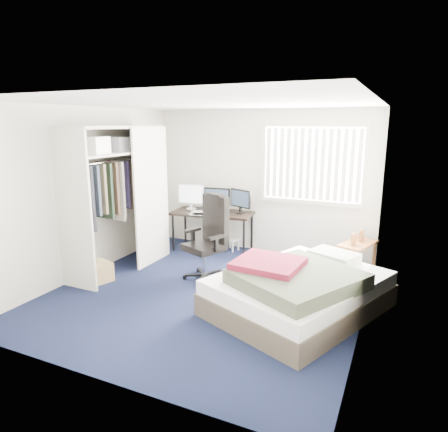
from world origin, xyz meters
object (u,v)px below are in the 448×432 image
office_chair (208,247)px  bed (298,289)px  desk (213,210)px  nightstand (358,247)px

office_chair → bed: office_chair is taller
desk → bed: size_ratio=0.60×
desk → office_chair: (0.53, -1.25, -0.26)m
office_chair → nightstand: size_ratio=1.60×
office_chair → bed: size_ratio=0.50×
desk → bed: (2.02, -1.79, -0.46)m
office_chair → nightstand: office_chair is taller
nightstand → bed: bed is taller
bed → nightstand: bearing=73.0°
desk → office_chair: 1.39m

